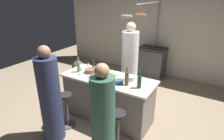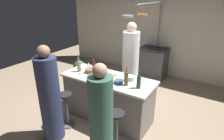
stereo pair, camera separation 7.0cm
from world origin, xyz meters
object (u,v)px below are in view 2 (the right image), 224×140
object	(u,v)px
wine_bottle_green	(139,82)
guest_left	(50,98)
stove_range	(153,63)
chef	(130,64)
bar_stool_left	(66,108)
wine_bottle_amber	(126,78)
mixing_bowl_steel	(130,78)
bar_stool_right	(116,129)
cutting_board	(108,75)
mixing_bowl_blue	(119,82)
wine_bottle_red	(102,76)
wine_glass_near_left_guest	(89,64)
wine_glass_by_chef	(82,69)
potted_plant	(79,68)
mixing_bowl_wooden	(90,71)
guest_right	(101,121)
wine_bottle_white	(79,66)
pepper_mill	(94,65)

from	to	relation	value
wine_bottle_green	guest_left	bearing A→B (deg)	-143.17
stove_range	chef	xyz separation A→B (m)	(-0.05, -1.42, 0.39)
bar_stool_left	wine_bottle_amber	world-z (taller)	wine_bottle_amber
stove_range	mixing_bowl_steel	xyz separation A→B (m)	(0.41, -2.33, 0.49)
bar_stool_right	cutting_board	bearing A→B (deg)	130.83
stove_range	chef	distance (m)	1.48
chef	bar_stool_left	world-z (taller)	chef
wine_bottle_green	mixing_bowl_blue	world-z (taller)	wine_bottle_green
wine_bottle_green	wine_bottle_red	size ratio (longest dim) A/B	1.00
bar_stool_right	wine_bottle_green	xyz separation A→B (m)	(0.11, 0.53, 0.64)
stove_range	bar_stool_left	distance (m)	3.12
stove_range	wine_glass_near_left_guest	xyz separation A→B (m)	(-0.57, -2.31, 0.56)
mixing_bowl_blue	wine_glass_by_chef	bearing A→B (deg)	-178.44
cutting_board	wine_bottle_green	size ratio (longest dim) A/B	1.05
potted_plant	cutting_board	distance (m)	2.23
wine_bottle_red	wine_glass_near_left_guest	xyz separation A→B (m)	(-0.61, 0.36, -0.01)
stove_range	mixing_bowl_blue	bearing A→B (deg)	-83.29
chef	mixing_bowl_wooden	world-z (taller)	chef
guest_right	potted_plant	bearing A→B (deg)	136.97
bar_stool_left	cutting_board	world-z (taller)	cutting_board
chef	mixing_bowl_blue	bearing A→B (deg)	-73.00
stove_range	chef	world-z (taller)	chef
bar_stool_left	wine_glass_near_left_guest	xyz separation A→B (m)	(-0.05, 0.76, 0.63)
wine_bottle_red	wine_bottle_white	distance (m)	0.70
mixing_bowl_steel	mixing_bowl_blue	xyz separation A→B (m)	(-0.11, -0.22, -0.01)
potted_plant	wine_bottle_white	xyz separation A→B (m)	(1.18, -1.30, 0.72)
stove_range	wine_glass_near_left_guest	size ratio (longest dim) A/B	6.10
wine_bottle_red	wine_bottle_white	size ratio (longest dim) A/B	0.97
bar_stool_left	cutting_board	bearing A→B (deg)	54.44
stove_range	bar_stool_left	world-z (taller)	stove_range
guest_left	mixing_bowl_steel	world-z (taller)	guest_left
guest_right	bar_stool_left	world-z (taller)	guest_right
cutting_board	wine_glass_by_chef	world-z (taller)	wine_glass_by_chef
wine_bottle_green	wine_bottle_amber	bearing A→B (deg)	-175.97
wine_bottle_white	wine_glass_near_left_guest	xyz separation A→B (m)	(0.08, 0.21, -0.02)
potted_plant	bar_stool_left	bearing A→B (deg)	-54.76
cutting_board	pepper_mill	bearing A→B (deg)	165.74
potted_plant	chef	bearing A→B (deg)	-6.46
potted_plant	cutting_board	world-z (taller)	cutting_board
mixing_bowl_blue	guest_right	bearing A→B (deg)	-75.04
potted_plant	wine_bottle_green	world-z (taller)	wine_bottle_green
mixing_bowl_blue	potted_plant	bearing A→B (deg)	147.94
potted_plant	pepper_mill	distance (m)	1.85
wine_bottle_green	wine_glass_near_left_guest	world-z (taller)	wine_bottle_green
wine_bottle_white	mixing_bowl_blue	distance (m)	0.96
chef	bar_stool_left	size ratio (longest dim) A/B	2.65
wine_bottle_green	mixing_bowl_blue	distance (m)	0.38
bar_stool_right	mixing_bowl_steel	bearing A→B (deg)	102.16
pepper_mill	wine_bottle_amber	world-z (taller)	wine_bottle_amber
potted_plant	pepper_mill	bearing A→B (deg)	-37.53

